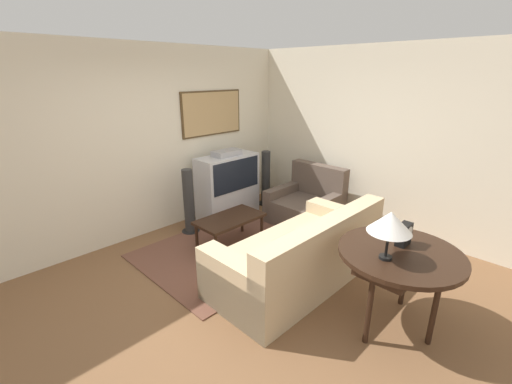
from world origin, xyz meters
TOP-DOWN VIEW (x-y plane):
  - ground_plane at (0.00, 0.00)m, footprint 12.00×12.00m
  - wall_back at (0.02, 2.13)m, footprint 12.00×0.10m
  - wall_right at (2.63, 0.00)m, footprint 0.06×12.00m
  - area_rug at (0.47, 0.81)m, footprint 2.29×1.79m
  - tv at (1.25, 1.74)m, footprint 1.04×0.46m
  - couch at (0.56, -0.32)m, footprint 2.11×0.99m
  - armchair at (1.97, 0.65)m, footprint 0.93×1.01m
  - coffee_table at (0.54, 0.89)m, footprint 0.93×0.51m
  - console_table at (0.59, -1.41)m, footprint 1.10×1.10m
  - table_lamp at (0.37, -1.36)m, footprint 0.37×0.37m
  - mantel_clock at (0.72, -1.36)m, footprint 0.16×0.10m
  - speaker_tower_left at (0.41, 1.66)m, footprint 0.27×0.27m
  - speaker_tower_right at (2.08, 1.66)m, footprint 0.27×0.27m

SIDE VIEW (x-z plane):
  - ground_plane at x=0.00m, z-range 0.00..0.00m
  - area_rug at x=0.47m, z-range 0.00..0.01m
  - armchair at x=1.97m, z-range -0.17..0.73m
  - couch at x=0.56m, z-range -0.12..0.75m
  - coffee_table at x=0.54m, z-range 0.17..0.60m
  - speaker_tower_left at x=0.41m, z-range -0.03..0.96m
  - speaker_tower_right at x=2.08m, z-range -0.03..0.96m
  - tv at x=1.25m, z-range -0.03..1.10m
  - console_table at x=0.59m, z-range 0.33..1.12m
  - mantel_clock at x=0.72m, z-range 0.79..1.01m
  - table_lamp at x=0.37m, z-range 0.92..1.35m
  - wall_right at x=2.63m, z-range 0.00..2.70m
  - wall_back at x=0.02m, z-range 0.01..2.71m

